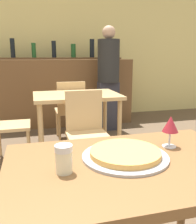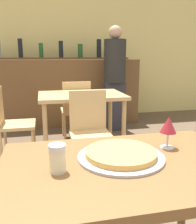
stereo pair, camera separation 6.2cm
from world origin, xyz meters
The scene contains 12 objects.
wall_back centered at (0.00, 3.92, 1.40)m, with size 8.00×0.05×2.80m.
dining_table_near centered at (0.00, 0.00, 0.65)m, with size 1.08×0.71×0.74m.
dining_table_far centered at (0.10, 1.94, 0.65)m, with size 0.99×0.70×0.75m.
bar_counter centered at (0.00, 3.41, 0.56)m, with size 2.60×0.56×1.12m.
bar_back_shelf centered at (0.03, 3.55, 1.20)m, with size 2.39×0.24×0.35m.
chair_far_side_front centered at (0.10, 1.42, 0.48)m, with size 0.40×0.40×0.85m.
chair_far_side_back centered at (0.10, 2.46, 0.48)m, with size 0.40×0.40×0.85m.
chair_far_side_left centered at (-0.73, 1.94, 0.48)m, with size 0.40×0.40×0.85m.
pizza_tray centered at (-0.01, 0.05, 0.76)m, with size 0.39×0.39×0.04m.
cheese_shaker centered at (-0.30, -0.03, 0.80)m, with size 0.07×0.07×0.11m.
person_standing centered at (0.77, 2.83, 0.88)m, with size 0.34×0.34×1.63m.
wine_glass centered at (0.25, 0.12, 0.86)m, with size 0.08×0.08×0.16m.
Camera 2 is at (-0.34, -0.95, 1.20)m, focal length 40.00 mm.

